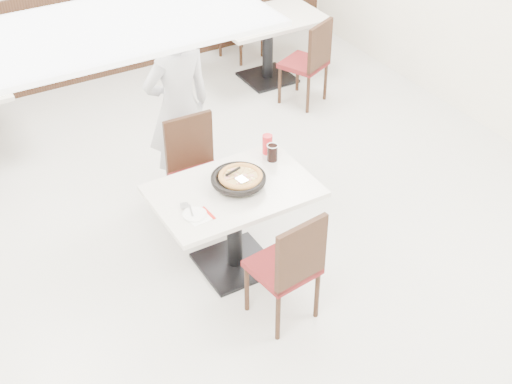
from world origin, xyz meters
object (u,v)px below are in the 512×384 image
pizza_pan (238,182)px  pizza (241,178)px  red_cup (267,144)px  chair_far (200,177)px  main_table (234,228)px  cola_glass (272,153)px  chair_near (282,264)px  diner_person (178,108)px  bg_table_right (268,49)px  side_plate (195,214)px  bg_chair_right_far (241,19)px  bg_chair_right_near (304,61)px

pizza_pan → pizza: pizza is taller
pizza_pan → red_cup: size_ratio=2.28×
pizza → chair_far: bearing=94.8°
main_table → cola_glass: 0.65m
chair_near → diner_person: diner_person is taller
pizza_pan → chair_far: bearing=92.6°
red_cup → bg_table_right: bearing=58.8°
red_cup → diner_person: 0.93m
main_table → chair_far: size_ratio=1.26×
chair_near → diner_person: bearing=80.9°
pizza_pan → red_cup: (0.42, 0.28, 0.04)m
pizza → red_cup: size_ratio=1.84×
chair_near → cola_glass: (0.41, 0.81, 0.34)m
pizza → bg_table_right: (1.80, 2.60, -0.44)m
main_table → chair_near: size_ratio=1.26×
bg_table_right → chair_near: bearing=-119.5°
chair_far → pizza_pan: (0.03, -0.61, 0.32)m
chair_far → bg_table_right: size_ratio=0.79×
chair_near → pizza: size_ratio=3.22×
main_table → red_cup: bearing=31.9°
side_plate → bg_table_right: 3.59m
side_plate → cola_glass: (0.83, 0.32, 0.06)m
side_plate → cola_glass: 0.90m
side_plate → cola_glass: cola_glass is taller
chair_far → pizza_pan: chair_far is taller
pizza → bg_table_right: bearing=55.3°
main_table → cola_glass: cola_glass is taller
chair_far → pizza_pan: 0.69m
cola_glass → diner_person: size_ratio=0.08×
bg_table_right → bg_chair_right_far: 0.68m
side_plate → diner_person: 1.37m
red_cup → cola_glass: bearing=-100.4°
pizza → cola_glass: cola_glass is taller
main_table → red_cup: (0.47, 0.29, 0.45)m
bg_chair_right_far → chair_far: bearing=40.0°
pizza_pan → cola_glass: bearing=23.5°
chair_near → bg_chair_right_far: (1.87, 3.92, 0.00)m
bg_chair_right_near → bg_chair_right_far: 1.32m
chair_far → diner_person: size_ratio=0.56×
cola_glass → bg_table_right: size_ratio=0.11×
diner_person → pizza_pan: bearing=85.3°
pizza_pan → pizza: (0.02, 0.01, 0.02)m
pizza_pan → cola_glass: size_ratio=2.80×
chair_far → pizza: (0.05, -0.60, 0.34)m
bg_table_right → cola_glass: bearing=-120.4°
chair_far → cola_glass: size_ratio=7.31×
chair_near → side_plate: (-0.43, 0.49, 0.28)m
red_cup → diner_person: (-0.37, 0.85, 0.01)m
chair_near → cola_glass: bearing=56.3°
main_table → pizza: 0.44m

